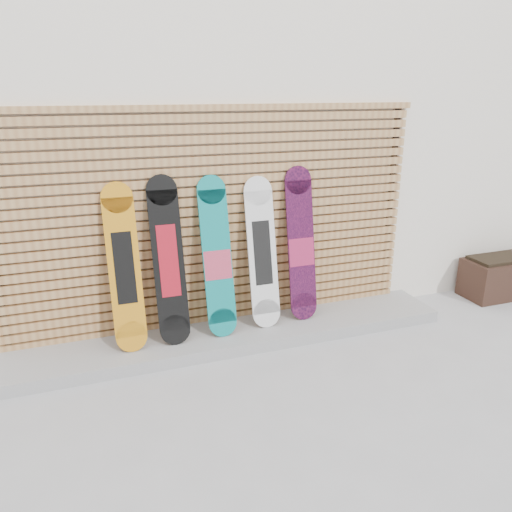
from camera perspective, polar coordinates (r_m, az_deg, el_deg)
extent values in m
plane|color=#9C9C9F|center=(4.62, 0.93, -13.16)|extent=(80.00, 80.00, 0.00)
cube|color=white|center=(7.44, -4.98, 13.69)|extent=(12.00, 5.00, 3.60)
cube|color=gray|center=(5.11, -3.36, -9.08)|extent=(4.60, 0.70, 0.12)
cube|color=#A97746|center=(5.33, -4.26, -6.96)|extent=(4.20, 0.05, 0.08)
cube|color=#A97746|center=(5.28, -4.29, -6.01)|extent=(4.20, 0.05, 0.08)
cube|color=#A97746|center=(5.24, -4.31, -5.05)|extent=(4.20, 0.05, 0.07)
cube|color=#A97746|center=(5.21, -4.34, -4.07)|extent=(4.20, 0.05, 0.07)
cube|color=#A97746|center=(5.17, -4.37, -3.08)|extent=(4.20, 0.05, 0.07)
cube|color=#A97746|center=(5.13, -4.39, -2.07)|extent=(4.20, 0.05, 0.07)
cube|color=#A97746|center=(5.10, -4.42, -1.05)|extent=(4.20, 0.05, 0.07)
cube|color=#A97746|center=(5.07, -4.45, -0.02)|extent=(4.20, 0.05, 0.07)
cube|color=#A97746|center=(5.04, -4.47, 1.02)|extent=(4.20, 0.05, 0.07)
cube|color=#A97746|center=(5.01, -4.50, 2.08)|extent=(4.20, 0.05, 0.08)
cube|color=#A97746|center=(4.98, -4.53, 3.15)|extent=(4.20, 0.05, 0.08)
cube|color=#A97746|center=(4.96, -4.56, 4.23)|extent=(4.20, 0.05, 0.08)
cube|color=#A97746|center=(4.94, -4.59, 5.32)|extent=(4.20, 0.05, 0.08)
cube|color=#A97746|center=(4.91, -4.62, 6.42)|extent=(4.20, 0.05, 0.08)
cube|color=#A97746|center=(4.90, -4.64, 7.53)|extent=(4.20, 0.05, 0.08)
cube|color=#A97746|center=(4.88, -4.67, 8.65)|extent=(4.20, 0.05, 0.08)
cube|color=#A97746|center=(4.86, -4.70, 9.77)|extent=(4.20, 0.05, 0.08)
cube|color=#A97746|center=(4.85, -4.74, 10.91)|extent=(4.20, 0.05, 0.08)
cube|color=#A97746|center=(4.84, -4.77, 12.05)|extent=(4.20, 0.05, 0.08)
cube|color=#A97746|center=(4.83, -4.80, 13.19)|extent=(4.20, 0.05, 0.08)
cube|color=#A97746|center=(4.82, -4.83, 14.34)|extent=(4.20, 0.05, 0.08)
cube|color=#A97746|center=(4.81, -4.86, 15.49)|extent=(4.20, 0.05, 0.08)
cube|color=black|center=(5.84, 14.96, 4.98)|extent=(0.06, 0.04, 2.23)
cube|color=#A97746|center=(4.81, -4.89, 16.55)|extent=(4.26, 0.07, 0.06)
cube|color=black|center=(6.88, 26.76, -2.09)|extent=(1.12, 0.47, 0.47)
cube|color=black|center=(6.80, 27.07, -0.09)|extent=(1.03, 0.37, 0.04)
cube|color=orange|center=(4.69, -14.82, -1.32)|extent=(0.29, 0.33, 1.25)
cylinder|color=orange|center=(4.80, -14.03, -8.91)|extent=(0.29, 0.09, 0.28)
cylinder|color=orange|center=(4.68, -15.62, 6.46)|extent=(0.29, 0.09, 0.28)
cube|color=black|center=(4.69, -14.82, -1.32)|extent=(0.18, 0.18, 0.65)
cube|color=black|center=(4.73, -9.98, -0.54)|extent=(0.29, 0.33, 1.29)
cylinder|color=black|center=(4.84, -9.23, -8.31)|extent=(0.29, 0.09, 0.29)
cylinder|color=black|center=(4.71, -10.75, 7.43)|extent=(0.29, 0.09, 0.29)
cube|color=maroon|center=(4.73, -9.98, -0.54)|extent=(0.18, 0.18, 0.66)
cube|color=#0D7D7D|center=(4.83, -4.48, -0.10)|extent=(0.28, 0.32, 1.26)
cylinder|color=#0D7D7D|center=(4.93, -3.82, -7.57)|extent=(0.28, 0.09, 0.28)
cylinder|color=#0D7D7D|center=(4.81, -5.15, 7.57)|extent=(0.28, 0.09, 0.28)
cube|color=#CB4762|center=(4.84, -4.40, -1.02)|extent=(0.27, 0.09, 0.28)
cube|color=silver|center=(4.99, 0.70, 0.36)|extent=(0.29, 0.29, 1.21)
cylinder|color=silver|center=(5.10, 1.19, -6.55)|extent=(0.29, 0.08, 0.29)
cylinder|color=silver|center=(4.96, 0.20, 7.47)|extent=(0.29, 0.08, 0.29)
cube|color=black|center=(4.99, 0.70, 0.36)|extent=(0.18, 0.16, 0.63)
cube|color=black|center=(5.15, 5.16, 1.34)|extent=(0.29, 0.26, 1.29)
cylinder|color=black|center=(5.28, 5.49, -5.72)|extent=(0.29, 0.07, 0.29)
cylinder|color=black|center=(5.11, 4.81, 8.64)|extent=(0.29, 0.07, 0.29)
cube|color=#A3204E|center=(5.17, 5.20, 0.46)|extent=(0.28, 0.08, 0.29)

